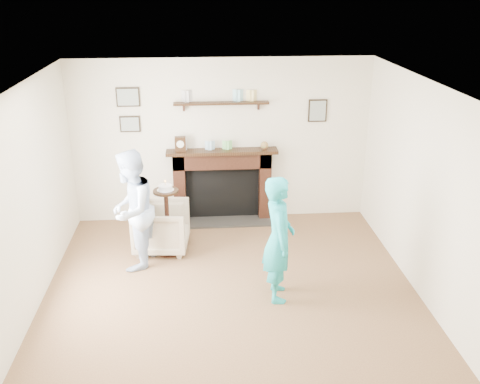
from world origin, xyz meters
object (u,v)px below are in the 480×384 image
man (136,265)px  armchair (163,249)px  woman (277,295)px  pedestal_table (167,209)px

man → armchair: bearing=156.1°
armchair → woman: bearing=-127.6°
armchair → man: bearing=146.8°
woman → pedestal_table: pedestal_table is taller
man → woman: 1.98m
armchair → pedestal_table: bearing=-142.1°
man → woman: man is taller
armchair → woman: woman is taller
man → pedestal_table: pedestal_table is taller
man → pedestal_table: 0.84m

